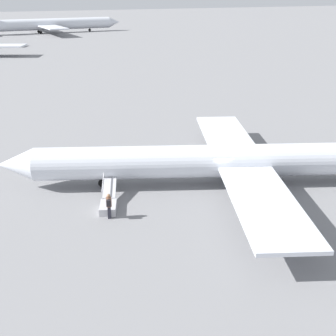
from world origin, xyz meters
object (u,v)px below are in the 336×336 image
Objects in this scene: airplane_main at (236,160)px; boarding_stairs at (108,203)px; airplane_far_center at (49,24)px; passenger at (109,204)px.

airplane_main is 8.00× the size of boarding_stairs.
airplane_far_center is 28.58× the size of passenger.
airplane_far_center reaches higher than passenger.
boarding_stairs is (22.49, 137.19, -2.49)m from airplane_far_center.
airplane_main is at bearing -68.28° from boarding_stairs.
boarding_stairs is 2.36× the size of passenger.
boarding_stairs is at bearing -101.91° from airplane_far_center.
airplane_main is 137.65m from airplane_far_center.
boarding_stairs is at bearing 21.72° from airplane_main.
passenger is at bearing -173.90° from boarding_stairs.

